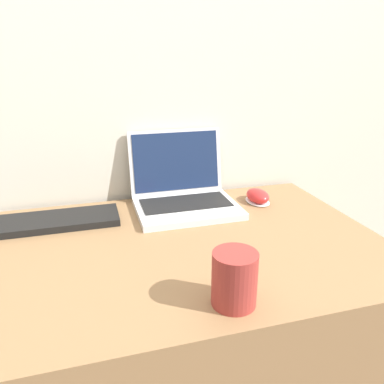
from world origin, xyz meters
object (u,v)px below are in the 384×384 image
(laptop, at_px, (183,191))
(external_keyboard, at_px, (47,222))
(drink_cup, at_px, (234,278))
(computer_mouse, at_px, (258,196))

(laptop, distance_m, external_keyboard, 0.41)
(drink_cup, height_order, computer_mouse, drink_cup)
(laptop, xyz_separation_m, drink_cup, (-0.04, -0.52, 0.01))
(drink_cup, relative_size, external_keyboard, 0.27)
(laptop, distance_m, computer_mouse, 0.25)
(drink_cup, distance_m, external_keyboard, 0.61)
(laptop, height_order, computer_mouse, laptop)
(laptop, bearing_deg, drink_cup, -93.91)
(laptop, distance_m, drink_cup, 0.52)
(computer_mouse, bearing_deg, drink_cup, -120.16)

